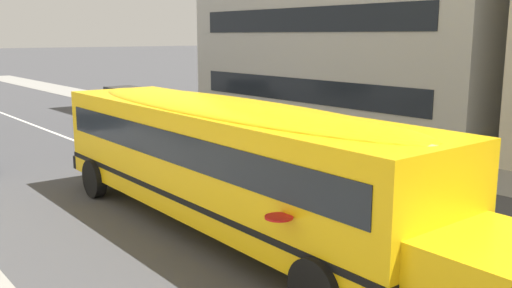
{
  "coord_description": "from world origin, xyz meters",
  "views": [
    {
      "loc": [
        6.3,
        -8.72,
        4.44
      ],
      "look_at": [
        -3.62,
        -0.75,
        1.96
      ],
      "focal_mm": 39.42,
      "sensor_mm": 36.0,
      "label": 1
    }
  ],
  "objects": [
    {
      "name": "school_bus",
      "position": [
        -3.6,
        -1.5,
        1.8
      ],
      "size": [
        13.58,
        3.3,
        3.03
      ],
      "rotation": [
        0.0,
        0.0,
        -0.01
      ],
      "color": "yellow",
      "rests_on": "ground_plane"
    },
    {
      "name": "parked_car_grey_by_hydrant",
      "position": [
        -22.01,
        4.93,
        0.84
      ],
      "size": [
        3.92,
        1.93,
        1.64
      ],
      "rotation": [
        0.0,
        0.0,
        0.01
      ],
      "color": "gray",
      "rests_on": "ground_plane"
    },
    {
      "name": "lane_centreline",
      "position": [
        0.0,
        0.0,
        0.0
      ],
      "size": [
        110.0,
        0.16,
        0.01
      ],
      "primitive_type": "cube",
      "color": "silver",
      "rests_on": "ground_plane"
    },
    {
      "name": "ground_plane",
      "position": [
        0.0,
        0.0,
        0.0
      ],
      "size": [
        400.0,
        400.0,
        0.0
      ],
      "primitive_type": "plane",
      "color": "#424244"
    }
  ]
}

